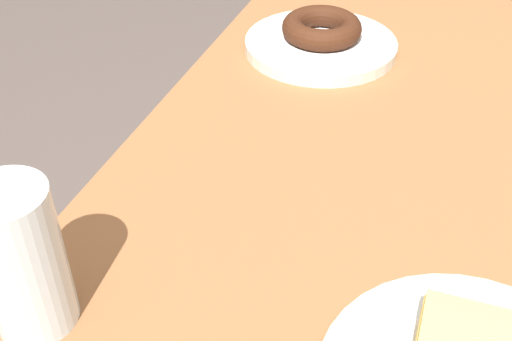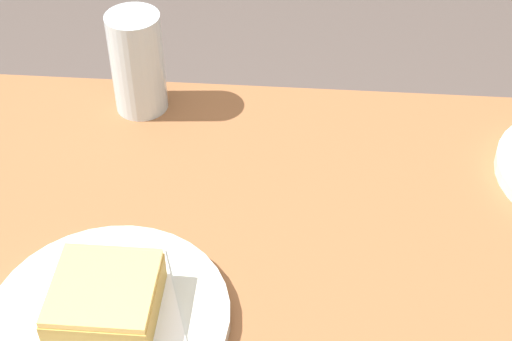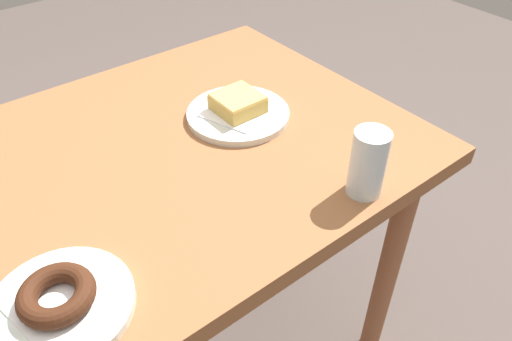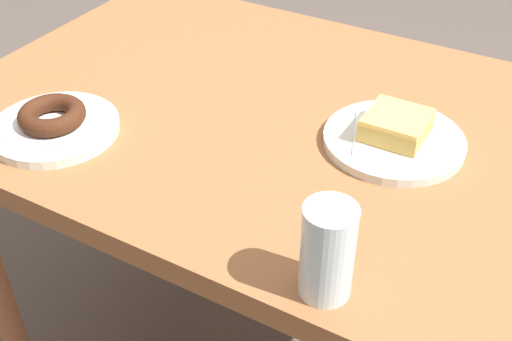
{
  "view_description": "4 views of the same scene",
  "coord_description": "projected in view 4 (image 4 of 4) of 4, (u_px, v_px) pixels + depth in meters",
  "views": [
    {
      "loc": [
        0.52,
        -0.05,
        1.14
      ],
      "look_at": [
        0.05,
        -0.22,
        0.75
      ],
      "focal_mm": 44.79,
      "sensor_mm": 36.0,
      "label": 1
    },
    {
      "loc": [
        0.06,
        0.43,
        1.31
      ],
      "look_at": [
        0.11,
        -0.18,
        0.76
      ],
      "focal_mm": 54.04,
      "sensor_mm": 36.0,
      "label": 2
    },
    {
      "loc": [
        -0.31,
        -0.73,
        1.34
      ],
      "look_at": [
        0.12,
        -0.2,
        0.77
      ],
      "focal_mm": 34.77,
      "sensor_mm": 36.0,
      "label": 3
    },
    {
      "loc": [
        0.45,
        -0.83,
        1.32
      ],
      "look_at": [
        0.09,
        -0.19,
        0.76
      ],
      "focal_mm": 45.28,
      "sensor_mm": 36.0,
      "label": 4
    }
  ],
  "objects": [
    {
      "name": "water_glass",
      "position": [
        327.0,
        252.0,
        0.74
      ],
      "size": [
        0.06,
        0.06,
        0.13
      ],
      "primitive_type": "cylinder",
      "color": "silver",
      "rests_on": "table"
    },
    {
      "name": "napkin_chocolate_ring",
      "position": [
        54.0,
        123.0,
        1.05
      ],
      "size": [
        0.14,
        0.14,
        0.0
      ],
      "primitive_type": "cube",
      "rotation": [
        0.0,
        0.0,
        0.21
      ],
      "color": "white",
      "rests_on": "plate_chocolate_ring"
    },
    {
      "name": "plate_glazed_square",
      "position": [
        394.0,
        140.0,
        1.02
      ],
      "size": [
        0.22,
        0.22,
        0.02
      ],
      "primitive_type": "cylinder",
      "color": "silver",
      "rests_on": "table"
    },
    {
      "name": "table",
      "position": [
        265.0,
        151.0,
        1.17
      ],
      "size": [
        1.08,
        0.77,
        0.73
      ],
      "color": "#935C36",
      "rests_on": "ground_plane"
    },
    {
      "name": "napkin_glazed_square",
      "position": [
        394.0,
        136.0,
        1.02
      ],
      "size": [
        0.16,
        0.16,
        0.0
      ],
      "primitive_type": "cube",
      "rotation": [
        0.0,
        0.0,
        0.34
      ],
      "color": "white",
      "rests_on": "plate_glazed_square"
    },
    {
      "name": "plate_chocolate_ring",
      "position": [
        55.0,
        128.0,
        1.05
      ],
      "size": [
        0.21,
        0.21,
        0.02
      ],
      "primitive_type": "cylinder",
      "color": "silver",
      "rests_on": "table"
    },
    {
      "name": "donut_chocolate_ring",
      "position": [
        52.0,
        115.0,
        1.04
      ],
      "size": [
        0.11,
        0.11,
        0.03
      ],
      "primitive_type": "torus",
      "color": "#3E1F10",
      "rests_on": "napkin_chocolate_ring"
    },
    {
      "name": "donut_glazed_square",
      "position": [
        396.0,
        125.0,
        1.01
      ],
      "size": [
        0.09,
        0.09,
        0.04
      ],
      "color": "tan",
      "rests_on": "napkin_glazed_square"
    }
  ]
}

